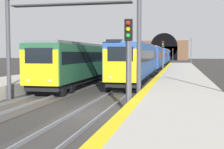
% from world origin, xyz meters
% --- Properties ---
extents(ground_plane, '(320.00, 320.00, 0.00)m').
position_xyz_m(ground_plane, '(0.00, 0.00, 0.00)').
color(ground_plane, '#302D2B').
extents(platform_right, '(112.00, 4.62, 0.91)m').
position_xyz_m(platform_right, '(0.00, -4.42, 0.45)').
color(platform_right, '#ADA89E').
rests_on(platform_right, ground_plane).
extents(platform_right_edge_strip, '(112.00, 0.50, 0.01)m').
position_xyz_m(platform_right_edge_strip, '(0.00, -2.36, 0.91)').
color(platform_right_edge_strip, yellow).
rests_on(platform_right_edge_strip, platform_right).
extents(track_main_line, '(160.00, 2.67, 0.21)m').
position_xyz_m(track_main_line, '(0.00, 0.00, 0.04)').
color(track_main_line, '#383533').
rests_on(track_main_line, ground_plane).
extents(track_adjacent_line, '(160.00, 3.18, 0.21)m').
position_xyz_m(track_adjacent_line, '(0.00, 4.86, 0.04)').
color(track_adjacent_line, '#423D38').
rests_on(track_adjacent_line, ground_plane).
extents(train_main_approaching, '(78.35, 2.90, 4.09)m').
position_xyz_m(train_main_approaching, '(46.56, -0.00, 2.33)').
color(train_main_approaching, '#264C99').
rests_on(train_main_approaching, ground_plane).
extents(train_adjacent_platform, '(40.46, 3.07, 4.85)m').
position_xyz_m(train_adjacent_platform, '(24.44, 4.86, 2.25)').
color(train_adjacent_platform, '#235638').
rests_on(train_adjacent_platform, ground_plane).
extents(railway_signal_near, '(0.39, 0.38, 4.71)m').
position_xyz_m(railway_signal_near, '(0.27, -1.87, 2.88)').
color(railway_signal_near, '#4C4C54').
rests_on(railway_signal_near, ground_plane).
extents(railway_signal_mid, '(0.39, 0.38, 4.87)m').
position_xyz_m(railway_signal_mid, '(30.86, -1.87, 2.97)').
color(railway_signal_mid, '#4C4C54').
rests_on(railway_signal_mid, ground_plane).
extents(railway_signal_far, '(0.39, 0.38, 4.63)m').
position_xyz_m(railway_signal_far, '(93.00, -1.87, 2.74)').
color(railway_signal_far, '#38383D').
rests_on(railway_signal_far, ground_plane).
extents(overhead_signal_gantry, '(0.70, 8.96, 6.91)m').
position_xyz_m(overhead_signal_gantry, '(3.86, 2.43, 5.26)').
color(overhead_signal_gantry, '#3F3F47').
rests_on(overhead_signal_gantry, ground_plane).
extents(tunnel_portal, '(2.61, 20.31, 11.57)m').
position_xyz_m(tunnel_portal, '(119.40, 2.43, 4.24)').
color(tunnel_portal, brown).
rests_on(tunnel_portal, ground_plane).
extents(catenary_mast_far, '(0.22, 2.37, 7.00)m').
position_xyz_m(catenary_mast_far, '(67.59, -7.08, 3.62)').
color(catenary_mast_far, '#595B60').
rests_on(catenary_mast_far, ground_plane).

